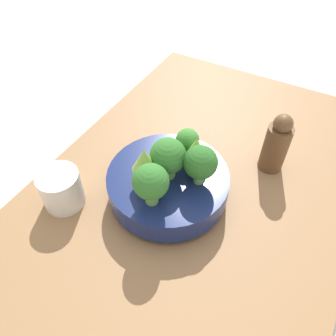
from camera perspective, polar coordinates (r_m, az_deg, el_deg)
name	(u,v)px	position (r m, az deg, el deg)	size (l,w,h in m)	color
ground_plane	(175,228)	(0.71, 1.23, -10.37)	(6.00, 6.00, 0.00)	silver
table	(175,221)	(0.69, 1.27, -9.29)	(1.16, 0.64, 0.05)	olive
bowl	(168,184)	(0.67, 0.00, -2.78)	(0.24, 0.24, 0.07)	navy
romanesco_piece_far	(197,151)	(0.63, 5.05, 3.02)	(0.05, 0.05, 0.08)	#6BA34C
romanesco_piece_near	(144,165)	(0.60, -4.27, 0.59)	(0.05, 0.05, 0.09)	#6BA34C
broccoli_floret_right	(151,183)	(0.56, -3.02, -2.55)	(0.07, 0.07, 0.09)	#609347
broccoli_floret_left	(187,142)	(0.65, 3.38, 4.58)	(0.05, 0.05, 0.07)	#7AB256
broccoli_floret_center	(168,157)	(0.61, 0.00, 1.96)	(0.07, 0.07, 0.09)	#6BA34C
broccoli_floret_back	(200,163)	(0.60, 5.67, 0.88)	(0.06, 0.06, 0.09)	#6BA34C
cup	(61,189)	(0.69, -18.07, -3.48)	(0.08, 0.08, 0.08)	silver
pepper_mill	(276,144)	(0.74, 18.34, 3.93)	(0.05, 0.05, 0.15)	brown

